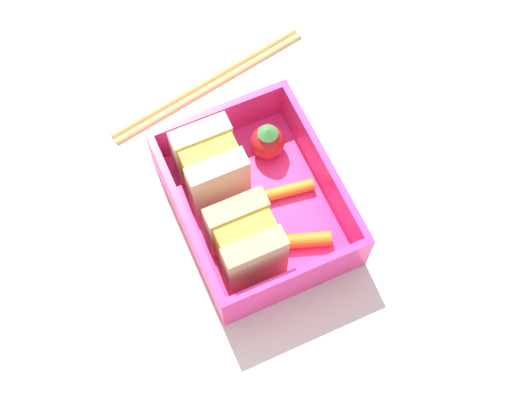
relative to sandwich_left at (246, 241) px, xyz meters
The scene contains 9 objects.
ground_plane 6.92cm from the sandwich_left, 34.61° to the right, with size 120.00×120.00×2.00cm, color beige.
bento_tray 5.78cm from the sandwich_left, 34.61° to the right, with size 16.38×12.98×1.20cm, color #F43189.
bento_rim 4.54cm from the sandwich_left, 34.61° to the right, with size 16.38×12.98×4.19cm.
sandwich_left is the anchor object (origin of this frame).
sandwich_center_left 7.29cm from the sandwich_left, ahead, with size 5.25×5.03×6.23cm.
carrot_stick_far_left 5.64cm from the sandwich_left, 102.62° to the right, with size 1.24×1.24×4.18cm, color orange.
carrot_stick_left 7.08cm from the sandwich_left, 58.36° to the right, with size 1.05×1.05×4.35cm, color orange.
strawberry_far_left 10.08cm from the sandwich_left, 34.59° to the right, with size 3.00×3.00×3.60cm.
chopstick_pair 18.26cm from the sandwich_left, 12.18° to the right, with size 5.38×20.63×0.70cm.
Camera 1 is at (-22.23, 9.93, 57.09)cm, focal length 50.00 mm.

